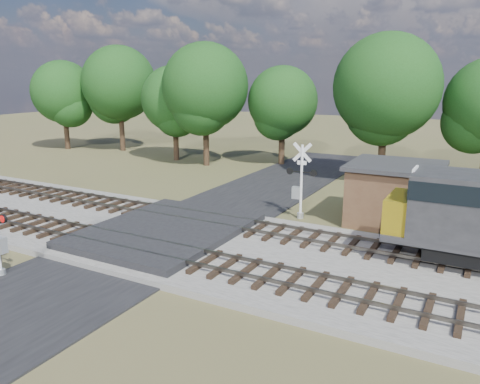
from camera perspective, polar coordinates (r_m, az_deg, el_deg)
The scene contains 9 objects.
ground at distance 24.19m, azimuth -9.72°, elevation -5.90°, with size 160.00×160.00×0.00m, color #4D502A.
ballast_bed at distance 20.38m, azimuth 14.30°, elevation -9.56°, with size 140.00×10.00×0.30m, color gray.
road at distance 24.17m, azimuth -9.73°, elevation -5.81°, with size 7.00×60.00×0.08m, color black.
crossing_panel at distance 24.45m, azimuth -9.03°, elevation -4.87°, with size 7.00×9.00×0.62m, color #262628.
track_near at distance 20.79m, azimuth -6.34°, elevation -7.93°, with size 140.00×2.60×0.33m.
track_far at distance 24.79m, azimuth 0.26°, elevation -4.18°, with size 140.00×2.60×0.33m.
crossing_signal_far at distance 27.33m, azimuth 7.27°, elevation 0.58°, with size 1.81×0.39×4.48m.
equipment_shed at distance 27.68m, azimuth 18.32°, elevation -0.13°, with size 5.09×5.09×3.43m.
treeline at distance 38.69m, azimuth 17.84°, elevation 11.33°, with size 79.05×11.36×11.60m.
Camera 1 is at (14.26, -17.76, 8.13)m, focal length 35.00 mm.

